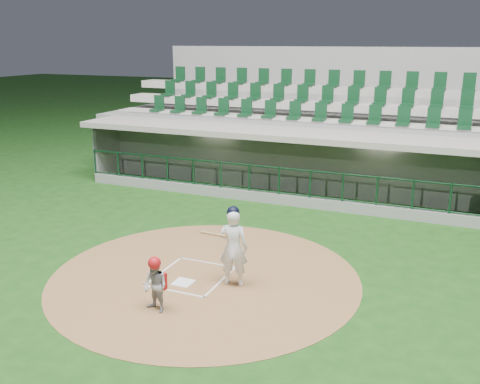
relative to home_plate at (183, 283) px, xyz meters
The scene contains 8 objects.
ground 0.70m from the home_plate, 90.00° to the left, with size 120.00×120.00×0.00m, color #153F12.
dirt_circle 0.58m from the home_plate, 59.04° to the left, with size 7.20×7.20×0.01m, color brown.
home_plate is the anchor object (origin of this frame).
batter_box_chalk 0.40m from the home_plate, 90.00° to the left, with size 1.55×1.80×0.01m.
dugout_structure 8.56m from the home_plate, 89.76° to the left, with size 16.40×3.70×3.00m.
seating_deck 11.69m from the home_plate, 90.00° to the left, with size 17.00×6.72×5.15m.
batter 1.46m from the home_plate, 18.92° to the left, with size 0.90×0.91×1.86m.
catcher 1.47m from the home_plate, 84.65° to the right, with size 0.63×0.55×1.18m.
Camera 1 is at (5.52, -10.42, 5.32)m, focal length 40.00 mm.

